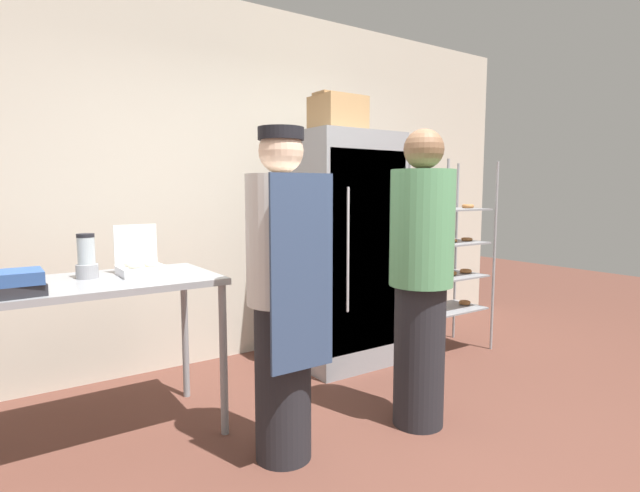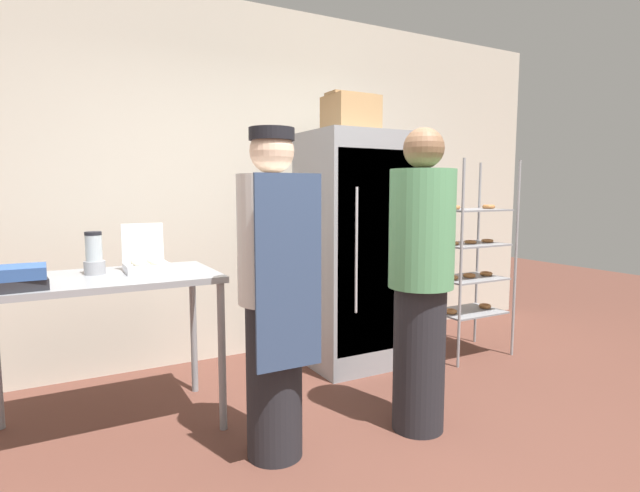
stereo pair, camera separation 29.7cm
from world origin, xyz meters
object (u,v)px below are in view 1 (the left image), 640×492
at_px(donut_box, 141,266).
at_px(cardboard_storage_box, 338,114).
at_px(refrigerator, 343,250).
at_px(baking_rack, 451,259).
at_px(person_baker, 283,292).
at_px(binder_stack, 9,284).
at_px(person_customer, 421,278).
at_px(blender_pitcher, 87,259).

relative_size(donut_box, cardboard_storage_box, 0.76).
xyz_separation_m(refrigerator, cardboard_storage_box, (-0.05, 0.01, 1.06)).
xyz_separation_m(baking_rack, donut_box, (-2.59, 0.05, 0.15)).
relative_size(refrigerator, person_baker, 1.08).
xyz_separation_m(binder_stack, person_baker, (1.15, -0.52, -0.08)).
relative_size(baking_rack, binder_stack, 5.53).
height_order(baking_rack, binder_stack, baking_rack).
xyz_separation_m(refrigerator, donut_box, (-1.63, -0.23, 0.04)).
height_order(refrigerator, person_customer, refrigerator).
relative_size(blender_pitcher, person_customer, 0.14).
xyz_separation_m(donut_box, person_baker, (0.49, -0.78, -0.07)).
bearing_deg(binder_stack, donut_box, 21.57).
xyz_separation_m(refrigerator, binder_stack, (-2.30, -0.50, 0.05)).
distance_m(binder_stack, cardboard_storage_box, 2.52).
xyz_separation_m(baking_rack, person_customer, (-1.25, -0.85, 0.08)).
height_order(baking_rack, person_baker, person_baker).
bearing_deg(blender_pitcher, person_customer, -30.32).
bearing_deg(donut_box, cardboard_storage_box, 8.78).
height_order(donut_box, person_customer, person_customer).
xyz_separation_m(refrigerator, blender_pitcher, (-1.92, -0.19, 0.10)).
bearing_deg(person_customer, baking_rack, 34.33).
xyz_separation_m(refrigerator, baking_rack, (0.96, -0.29, -0.12)).
bearing_deg(binder_stack, person_baker, -24.41).
height_order(donut_box, person_baker, person_baker).
xyz_separation_m(baking_rack, binder_stack, (-3.26, -0.21, 0.16)).
bearing_deg(baking_rack, cardboard_storage_box, 163.51).
height_order(refrigerator, blender_pitcher, refrigerator).
distance_m(donut_box, cardboard_storage_box, 1.91).
xyz_separation_m(binder_stack, cardboard_storage_box, (2.25, 0.51, 1.01)).
distance_m(cardboard_storage_box, person_baker, 1.86).
relative_size(refrigerator, binder_stack, 6.21).
xyz_separation_m(baking_rack, blender_pitcher, (-2.88, 0.10, 0.22)).
bearing_deg(person_baker, blender_pitcher, 132.87).
height_order(refrigerator, donut_box, refrigerator).
distance_m(baking_rack, person_baker, 2.23).
height_order(baking_rack, blender_pitcher, baking_rack).
xyz_separation_m(refrigerator, person_baker, (-1.15, -1.02, -0.03)).
height_order(refrigerator, person_baker, refrigerator).
distance_m(blender_pitcher, person_customer, 1.89).
distance_m(refrigerator, person_baker, 1.53).
bearing_deg(cardboard_storage_box, baking_rack, -16.49).
distance_m(binder_stack, person_baker, 1.26).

